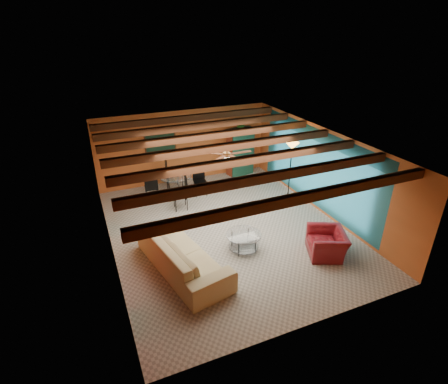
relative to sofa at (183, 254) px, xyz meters
name	(u,v)px	position (x,y,z in m)	size (l,w,h in m)	color
room	(225,153)	(1.72, 1.36, 1.92)	(6.52, 8.01, 2.71)	gray
sofa	(183,254)	(0.00, 0.00, 0.00)	(3.00, 1.17, 0.88)	tan
armchair	(327,243)	(3.66, -0.89, -0.10)	(1.04, 0.91, 0.68)	maroon
coffee_table	(244,242)	(1.74, 0.15, -0.19)	(0.96, 0.96, 0.49)	white
dining_table	(176,183)	(0.95, 3.87, 0.13)	(2.18, 2.18, 1.14)	silver
armoire	(240,152)	(3.92, 4.95, 0.46)	(1.03, 0.50, 1.80)	maroon
floor_lamp	(290,173)	(4.37, 2.11, 0.62)	(0.43, 0.43, 2.11)	black
ceiling_fan	(227,154)	(1.72, 1.25, 1.92)	(1.50, 1.50, 0.44)	#472614
painting	(160,142)	(0.82, 5.21, 1.21)	(1.05, 0.03, 0.65)	black
potted_plant	(241,124)	(3.92, 4.95, 1.61)	(0.45, 0.39, 0.50)	#26661E
vase	(175,165)	(0.95, 3.87, 0.79)	(0.17, 0.17, 0.18)	orange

